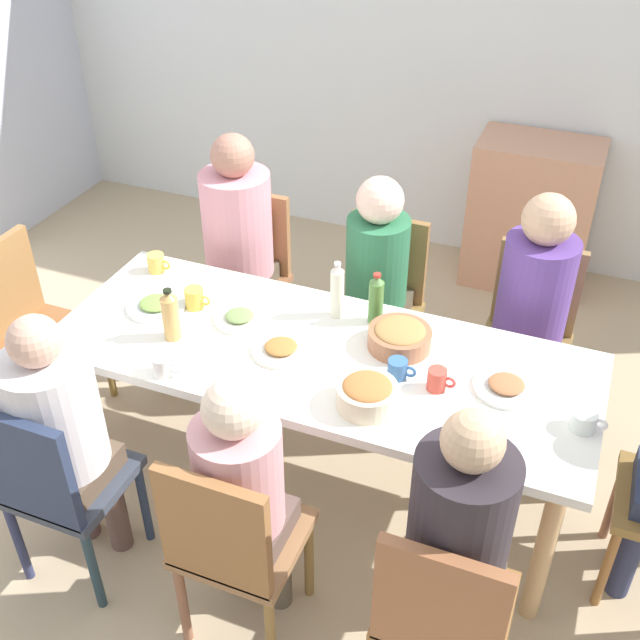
{
  "coord_description": "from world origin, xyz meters",
  "views": [
    {
      "loc": [
        0.88,
        -2.21,
        2.59
      ],
      "look_at": [
        0.0,
        0.0,
        0.9
      ],
      "focal_mm": 43.19,
      "sensor_mm": 36.0,
      "label": 1
    }
  ],
  "objects_px": {
    "cup_2": "(480,439)",
    "plate_0": "(281,349)",
    "chair_7": "(248,269)",
    "cup_5": "(195,298)",
    "chair_1": "(232,542)",
    "person_2": "(533,298)",
    "person_1": "(241,488)",
    "chair_3": "(55,482)",
    "cup_0": "(157,263)",
    "dining_table": "(320,368)",
    "cup_6": "(437,380)",
    "bottle_1": "(376,300)",
    "chair_0": "(31,321)",
    "bottle_2": "(171,315)",
    "chair_5": "(442,614)",
    "person_7": "(237,234)",
    "bowl_1": "(367,394)",
    "side_cabinet": "(530,214)",
    "plate_2": "(156,305)",
    "person_5": "(457,542)",
    "chair_2": "(528,330)",
    "person_3": "(59,425)",
    "plate_3": "(240,318)",
    "plate_1": "(506,386)",
    "cup_4": "(398,369)",
    "person_4": "(376,272)",
    "bowl_0": "(400,337)",
    "chair_4": "(380,298)",
    "cup_1": "(584,421)"
  },
  "relations": [
    {
      "from": "person_2",
      "to": "cup_0",
      "type": "relative_size",
      "value": 10.91
    },
    {
      "from": "dining_table",
      "to": "person_7",
      "type": "xyz_separation_m",
      "value": [
        -0.71,
        0.7,
        0.1
      ]
    },
    {
      "from": "chair_0",
      "to": "bottle_2",
      "type": "height_order",
      "value": "bottle_2"
    },
    {
      "from": "person_5",
      "to": "cup_6",
      "type": "distance_m",
      "value": 0.69
    },
    {
      "from": "chair_0",
      "to": "chair_4",
      "type": "bearing_deg",
      "value": 28.44
    },
    {
      "from": "plate_1",
      "to": "chair_7",
      "type": "bearing_deg",
      "value": 152.49
    },
    {
      "from": "chair_5",
      "to": "bottle_2",
      "type": "distance_m",
      "value": 1.49
    },
    {
      "from": "chair_0",
      "to": "chair_5",
      "type": "distance_m",
      "value": 2.3
    },
    {
      "from": "chair_1",
      "to": "plate_1",
      "type": "relative_size",
      "value": 3.74
    },
    {
      "from": "chair_7",
      "to": "cup_5",
      "type": "bearing_deg",
      "value": -80.93
    },
    {
      "from": "dining_table",
      "to": "cup_1",
      "type": "relative_size",
      "value": 17.03
    },
    {
      "from": "chair_0",
      "to": "chair_3",
      "type": "xyz_separation_m",
      "value": [
        0.74,
        -0.79,
        0.0
      ]
    },
    {
      "from": "cup_6",
      "to": "bottle_1",
      "type": "xyz_separation_m",
      "value": [
        -0.34,
        0.32,
        0.07
      ]
    },
    {
      "from": "person_1",
      "to": "chair_3",
      "type": "bearing_deg",
      "value": -172.64
    },
    {
      "from": "person_5",
      "to": "plate_2",
      "type": "xyz_separation_m",
      "value": [
        -1.47,
        0.72,
        0.02
      ]
    },
    {
      "from": "person_5",
      "to": "plate_0",
      "type": "relative_size",
      "value": 5.4
    },
    {
      "from": "person_5",
      "to": "person_7",
      "type": "height_order",
      "value": "person_7"
    },
    {
      "from": "cup_2",
      "to": "plate_0",
      "type": "bearing_deg",
      "value": 164.17
    },
    {
      "from": "chair_0",
      "to": "person_7",
      "type": "xyz_separation_m",
      "value": [
        0.74,
        0.7,
        0.25
      ]
    },
    {
      "from": "person_3",
      "to": "plate_3",
      "type": "relative_size",
      "value": 5.53
    },
    {
      "from": "chair_1",
      "to": "cup_4",
      "type": "height_order",
      "value": "chair_1"
    },
    {
      "from": "person_2",
      "to": "chair_4",
      "type": "distance_m",
      "value": 0.76
    },
    {
      "from": "chair_1",
      "to": "person_2",
      "type": "xyz_separation_m",
      "value": [
        0.71,
        1.48,
        0.23
      ]
    },
    {
      "from": "dining_table",
      "to": "chair_3",
      "type": "distance_m",
      "value": 1.07
    },
    {
      "from": "side_cabinet",
      "to": "plate_0",
      "type": "bearing_deg",
      "value": -107.47
    },
    {
      "from": "chair_1",
      "to": "chair_2",
      "type": "relative_size",
      "value": 1.0
    },
    {
      "from": "person_4",
      "to": "bowl_0",
      "type": "xyz_separation_m",
      "value": [
        0.28,
        -0.55,
        0.09
      ]
    },
    {
      "from": "bottle_1",
      "to": "chair_2",
      "type": "bearing_deg",
      "value": 41.71
    },
    {
      "from": "chair_7",
      "to": "plate_2",
      "type": "distance_m",
      "value": 0.8
    },
    {
      "from": "chair_5",
      "to": "dining_table",
      "type": "bearing_deg",
      "value": 132.26
    },
    {
      "from": "person_2",
      "to": "chair_7",
      "type": "bearing_deg",
      "value": 176.4
    },
    {
      "from": "bowl_1",
      "to": "cup_5",
      "type": "relative_size",
      "value": 1.9
    },
    {
      "from": "dining_table",
      "to": "person_2",
      "type": "relative_size",
      "value": 1.74
    },
    {
      "from": "chair_1",
      "to": "cup_6",
      "type": "xyz_separation_m",
      "value": [
        0.48,
        0.74,
        0.28
      ]
    },
    {
      "from": "plate_2",
      "to": "person_5",
      "type": "bearing_deg",
      "value": -26.04
    },
    {
      "from": "chair_4",
      "to": "cup_5",
      "type": "bearing_deg",
      "value": -130.92
    },
    {
      "from": "chair_0",
      "to": "plate_3",
      "type": "distance_m",
      "value": 1.1
    },
    {
      "from": "plate_2",
      "to": "bowl_1",
      "type": "relative_size",
      "value": 1.13
    },
    {
      "from": "person_2",
      "to": "chair_1",
      "type": "bearing_deg",
      "value": -115.73
    },
    {
      "from": "plate_2",
      "to": "cup_4",
      "type": "distance_m",
      "value": 1.08
    },
    {
      "from": "chair_4",
      "to": "person_5",
      "type": "height_order",
      "value": "person_5"
    },
    {
      "from": "cup_2",
      "to": "cup_4",
      "type": "relative_size",
      "value": 1.13
    },
    {
      "from": "cup_2",
      "to": "cup_6",
      "type": "relative_size",
      "value": 1.17
    },
    {
      "from": "dining_table",
      "to": "cup_6",
      "type": "bearing_deg",
      "value": -5.87
    },
    {
      "from": "cup_6",
      "to": "bottle_2",
      "type": "xyz_separation_m",
      "value": [
        -1.06,
        -0.08,
        0.06
      ]
    },
    {
      "from": "chair_2",
      "to": "person_5",
      "type": "distance_m",
      "value": 1.5
    },
    {
      "from": "person_1",
      "to": "plate_2",
      "type": "height_order",
      "value": "person_1"
    },
    {
      "from": "plate_2",
      "to": "cup_2",
      "type": "xyz_separation_m",
      "value": [
        1.44,
        -0.32,
        0.03
      ]
    },
    {
      "from": "person_5",
      "to": "bowl_0",
      "type": "relative_size",
      "value": 5.0
    },
    {
      "from": "chair_0",
      "to": "person_3",
      "type": "distance_m",
      "value": 1.03
    }
  ]
}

